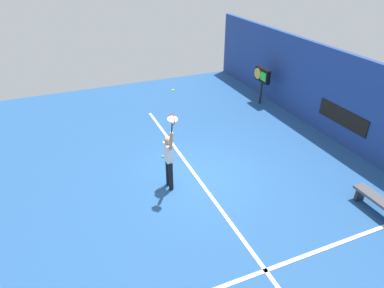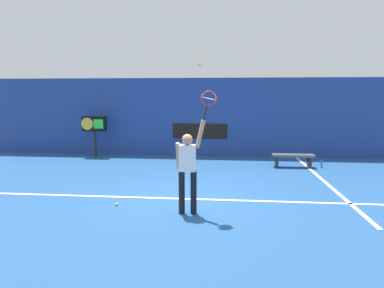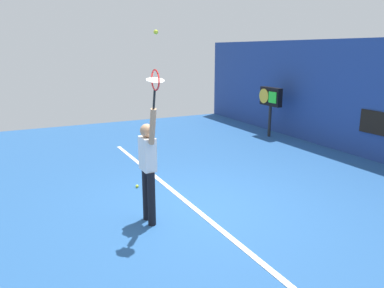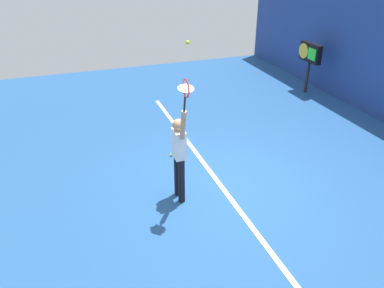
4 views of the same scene
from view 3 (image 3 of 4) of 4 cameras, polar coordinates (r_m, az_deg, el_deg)
The scene contains 7 objects.
ground_plane at distance 7.07m, azimuth 0.62°, elevation -9.54°, with size 18.00×18.00×0.00m, color #23518C.
court_baseline at distance 7.05m, azimuth 0.20°, elevation -9.58°, with size 10.00×0.10×0.01m, color white.
tennis_player at distance 6.20m, azimuth -6.65°, elevation -3.13°, with size 0.62×0.31×1.99m.
tennis_racket at distance 5.55m, azimuth -5.59°, elevation 9.27°, with size 0.38×0.27×0.63m.
tennis_ball at distance 5.74m, azimuth -5.49°, elevation 16.51°, with size 0.07×0.07×0.07m, color #CCE033.
scoreboard_clock at distance 12.73m, azimuth 11.80°, elevation 6.72°, with size 0.96×0.20×1.64m.
spare_ball at distance 8.09m, azimuth -8.30°, elevation -6.33°, with size 0.07×0.07×0.07m, color #CCE033.
Camera 3 is at (5.77, -2.95, 2.84)m, focal length 35.26 mm.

